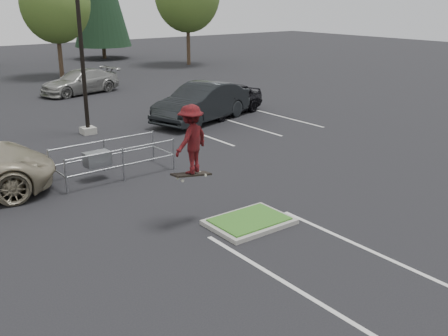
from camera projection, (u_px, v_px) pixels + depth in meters
ground at (249, 224)px, 14.29m from camera, size 120.00×120.00×0.00m
grass_median at (249, 221)px, 14.27m from camera, size 2.20×1.60×0.16m
stall_lines at (108, 176)px, 18.09m from camera, size 22.62×17.60×0.01m
light_pole at (80, 30)px, 22.25m from camera, size 0.70×0.60×10.12m
decid_c at (55, 6)px, 38.70m from camera, size 5.12×5.12×8.38m
cart_corral at (101, 158)px, 17.67m from camera, size 4.08×1.54×1.15m
skateboarder at (191, 140)px, 13.63m from camera, size 1.35×1.05×2.00m
car_r_charc at (202, 102)px, 25.77m from camera, size 6.03×3.62×1.88m
car_r_black at (227, 99)px, 27.34m from camera, size 5.02×3.12×1.59m
car_far_silver at (81, 82)px, 33.22m from camera, size 5.55×3.19×1.51m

